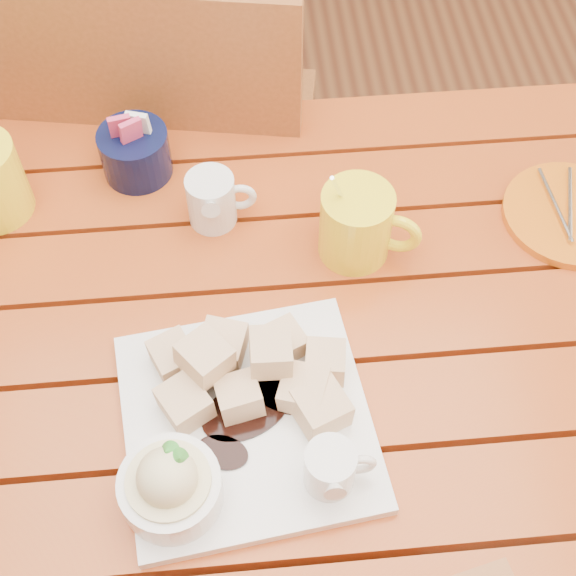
{
  "coord_description": "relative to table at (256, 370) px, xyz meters",
  "views": [
    {
      "loc": [
        -0.0,
        -0.52,
        1.59
      ],
      "look_at": [
        0.04,
        0.01,
        0.82
      ],
      "focal_mm": 50.0,
      "sensor_mm": 36.0,
      "label": 1
    }
  ],
  "objects": [
    {
      "name": "sugar_caddy",
      "position": [
        -0.14,
        0.27,
        0.14
      ],
      "size": [
        0.1,
        0.1,
        0.1
      ],
      "color": "black",
      "rests_on": "table"
    },
    {
      "name": "chair_far",
      "position": [
        -0.11,
        0.49,
        -0.1
      ],
      "size": [
        0.53,
        0.53,
        0.97
      ],
      "rotation": [
        0.0,
        0.0,
        2.97
      ],
      "color": "brown",
      "rests_on": "ground"
    },
    {
      "name": "table",
      "position": [
        0.0,
        0.0,
        0.0
      ],
      "size": [
        1.2,
        0.79,
        0.75
      ],
      "color": "#A63015",
      "rests_on": "ground"
    },
    {
      "name": "coffee_mug_right",
      "position": [
        0.14,
        0.11,
        0.16
      ],
      "size": [
        0.13,
        0.09,
        0.15
      ],
      "rotation": [
        0.0,
        0.0,
        -0.38
      ],
      "color": "yellow",
      "rests_on": "table"
    },
    {
      "name": "cream_pitcher",
      "position": [
        -0.04,
        0.18,
        0.15
      ],
      "size": [
        0.09,
        0.08,
        0.08
      ],
      "rotation": [
        0.0,
        0.0,
        -0.01
      ],
      "color": "white",
      "rests_on": "table"
    },
    {
      "name": "ground",
      "position": [
        0.0,
        -0.0,
        -0.64
      ],
      "size": [
        5.0,
        5.0,
        0.0
      ],
      "primitive_type": "plane",
      "color": "#5B2D1A",
      "rests_on": "ground"
    },
    {
      "name": "orange_saucer",
      "position": [
        0.44,
        0.14,
        0.11
      ],
      "size": [
        0.18,
        0.18,
        0.02
      ],
      "rotation": [
        0.0,
        0.0,
        -0.13
      ],
      "color": "#D46312",
      "rests_on": "table"
    },
    {
      "name": "dessert_plate",
      "position": [
        -0.03,
        -0.14,
        0.14
      ],
      "size": [
        0.3,
        0.3,
        0.11
      ],
      "rotation": [
        0.0,
        0.0,
        0.12
      ],
      "color": "white",
      "rests_on": "table"
    }
  ]
}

